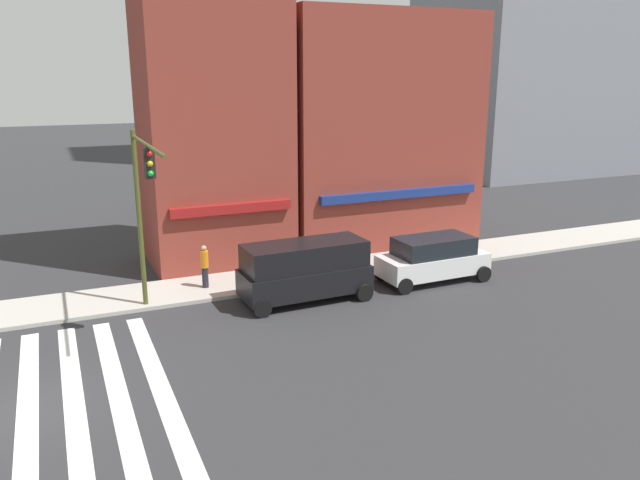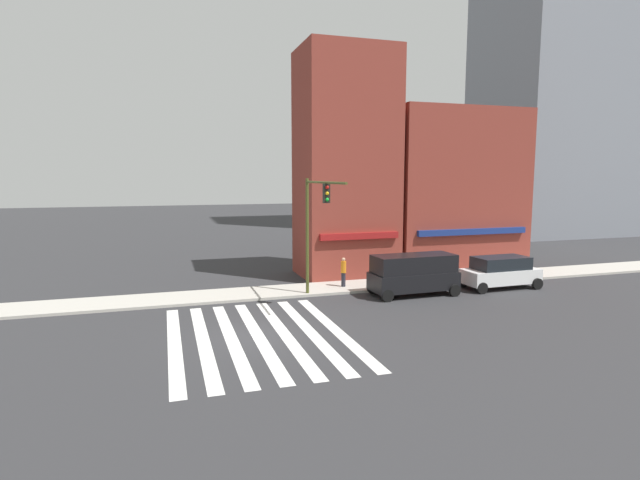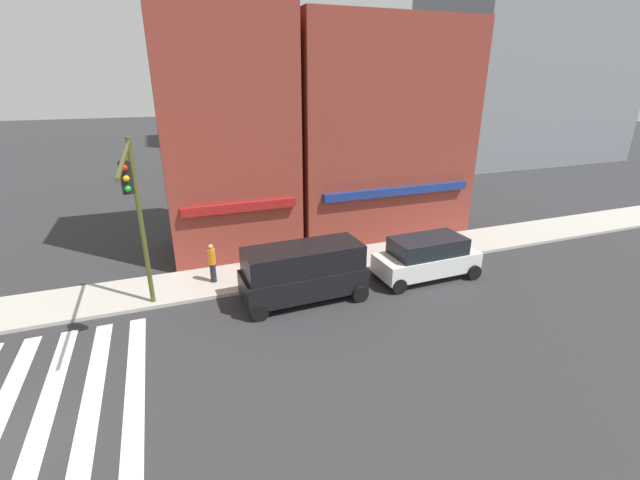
% 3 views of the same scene
% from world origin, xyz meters
% --- Properties ---
extents(ground_plane, '(200.00, 200.00, 0.00)m').
position_xyz_m(ground_plane, '(0.00, 0.00, 0.00)').
color(ground_plane, '#2D2D30').
extents(sidewalk_left, '(120.00, 3.00, 0.15)m').
position_xyz_m(sidewalk_left, '(0.00, 7.50, 0.07)').
color(sidewalk_left, '#B2ADA3').
rests_on(sidewalk_left, ground_plane).
extents(crosswalk_stripes, '(7.42, 10.80, 0.01)m').
position_xyz_m(crosswalk_stripes, '(0.00, 0.00, 0.00)').
color(crosswalk_stripes, silver).
rests_on(crosswalk_stripes, ground_plane).
extents(storefront_row, '(16.43, 5.30, 15.14)m').
position_xyz_m(storefront_row, '(12.76, 11.50, 6.58)').
color(storefront_row, maroon).
rests_on(storefront_row, ground_plane).
extents(traffic_signal, '(0.32, 6.37, 6.67)m').
position_xyz_m(traffic_signal, '(4.02, 4.89, 4.65)').
color(traffic_signal, '#474C1E').
rests_on(traffic_signal, ground_plane).
extents(van_black, '(5.06, 2.22, 2.34)m').
position_xyz_m(van_black, '(9.86, 4.70, 1.29)').
color(van_black, black).
rests_on(van_black, ground_plane).
extents(suv_white, '(4.74, 2.12, 1.94)m').
position_xyz_m(suv_white, '(15.74, 4.70, 1.03)').
color(suv_white, white).
rests_on(suv_white, ground_plane).
extents(pedestrian_orange_vest, '(0.32, 0.32, 1.77)m').
position_xyz_m(pedestrian_orange_vest, '(6.55, 7.36, 1.07)').
color(pedestrian_orange_vest, '#23232D').
rests_on(pedestrian_orange_vest, sidewalk_left).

